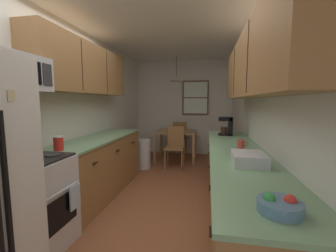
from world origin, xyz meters
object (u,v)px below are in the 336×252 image
microwave_over_range (13,73)px  dining_table (176,136)px  stove_range (33,203)px  fruit_bowl (280,205)px  coffee_maker (227,126)px  storage_canister (58,143)px  dining_chair_far (181,136)px  mug_by_coffeemaker (241,144)px  dish_rack (249,159)px  trash_bin (144,154)px  dining_chair_near (175,145)px

microwave_over_range → dining_table: microwave_over_range is taller
microwave_over_range → dining_table: (1.01, 3.50, -1.10)m
stove_range → fruit_bowl: size_ratio=5.03×
dining_table → coffee_maker: coffee_maker is taller
dining_table → storage_canister: 3.23m
microwave_over_range → dining_chair_far: 4.40m
stove_range → dining_table: stove_range is taller
mug_by_coffeemaker → stove_range: bearing=-156.4°
storage_canister → dish_rack: (2.02, -0.18, -0.03)m
stove_range → dining_table: bearing=75.7°
trash_bin → fruit_bowl: bearing=-62.6°
stove_range → dining_chair_far: size_ratio=1.22×
stove_range → coffee_maker: 2.80m
mug_by_coffeemaker → dining_chair_far: bearing=109.1°
storage_canister → coffee_maker: size_ratio=0.56×
trash_bin → mug_by_coffeemaker: mug_by_coffeemaker is taller
trash_bin → microwave_over_range: bearing=-98.6°
coffee_maker → dish_rack: size_ratio=0.87×
mug_by_coffeemaker → dining_chair_near: bearing=118.4°
trash_bin → storage_canister: storage_canister is taller
dining_table → fruit_bowl: fruit_bowl is taller
dining_table → dining_chair_far: size_ratio=1.08×
dining_chair_near → storage_canister: (-0.96, -2.48, 0.48)m
dining_chair_near → coffee_maker: bearing=-44.5°
dining_chair_far → fruit_bowl: bearing=-77.0°
microwave_over_range → dining_chair_near: 3.32m
dining_table → storage_canister: (-0.90, -3.08, 0.37)m
dining_table → microwave_over_range: bearing=-106.0°
storage_canister → dining_chair_far: bearing=75.8°
microwave_over_range → coffee_maker: microwave_over_range is taller
trash_bin → coffee_maker: coffee_maker is taller
storage_canister → mug_by_coffeemaker: bearing=13.1°
fruit_bowl → dish_rack: (0.00, 0.85, 0.01)m
stove_range → dining_chair_far: 4.20m
coffee_maker → dish_rack: 1.67m
stove_range → storage_canister: 0.66m
fruit_bowl → stove_range: bearing=163.0°
stove_range → dish_rack: (2.02, 0.23, 0.48)m
fruit_bowl → trash_bin: bearing=117.4°
dining_chair_near → dining_chair_far: (-0.03, 1.20, 0.00)m
stove_range → mug_by_coffeemaker: size_ratio=9.04×
mug_by_coffeemaker → storage_canister: bearing=-166.9°
coffee_maker → mug_by_coffeemaker: coffee_maker is taller
microwave_over_range → dining_chair_far: (1.04, 4.10, -1.21)m
microwave_over_range → fruit_bowl: size_ratio=2.75×
dining_chair_far → coffee_maker: coffee_maker is taller
coffee_maker → fruit_bowl: bearing=-89.0°
dining_table → dish_rack: (1.12, -3.26, 0.34)m
mug_by_coffeemaker → dish_rack: 0.66m
stove_range → dining_chair_far: stove_range is taller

